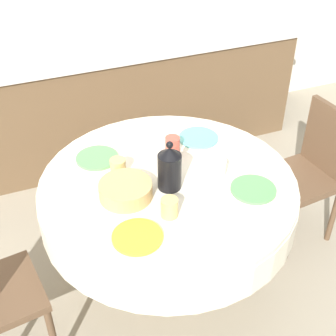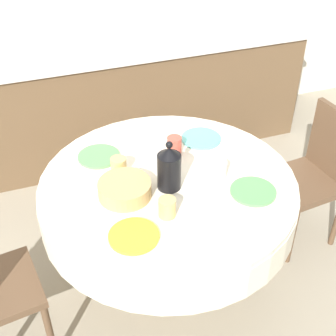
% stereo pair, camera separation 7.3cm
% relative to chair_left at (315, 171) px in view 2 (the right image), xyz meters
% --- Properties ---
extents(ground_plane, '(12.00, 12.00, 0.00)m').
position_rel_chair_left_xyz_m(ground_plane, '(-1.00, -0.10, -0.51)').
color(ground_plane, '#9E937F').
extents(kitchen_counter, '(3.24, 0.64, 0.91)m').
position_rel_chair_left_xyz_m(kitchen_counter, '(-1.00, 1.41, -0.05)').
color(kitchen_counter, brown).
rests_on(kitchen_counter, ground_plane).
extents(dining_table, '(1.32, 1.32, 0.77)m').
position_rel_chair_left_xyz_m(dining_table, '(-1.00, -0.10, 0.14)').
color(dining_table, brown).
rests_on(dining_table, ground_plane).
extents(chair_left, '(0.44, 0.44, 0.90)m').
position_rel_chair_left_xyz_m(chair_left, '(0.00, 0.00, 0.00)').
color(chair_left, brown).
rests_on(chair_left, ground_plane).
extents(plate_near_left, '(0.23, 0.23, 0.01)m').
position_rel_chair_left_xyz_m(plate_near_left, '(-1.27, -0.42, 0.27)').
color(plate_near_left, yellow).
rests_on(plate_near_left, dining_table).
extents(cup_near_left, '(0.08, 0.08, 0.09)m').
position_rel_chair_left_xyz_m(cup_near_left, '(-1.09, -0.34, 0.31)').
color(cup_near_left, '#DBB766').
rests_on(cup_near_left, dining_table).
extents(plate_near_right, '(0.23, 0.23, 0.01)m').
position_rel_chair_left_xyz_m(plate_near_right, '(-0.63, -0.33, 0.27)').
color(plate_near_right, '#5BA85B').
rests_on(plate_near_right, dining_table).
extents(cup_near_right, '(0.08, 0.08, 0.09)m').
position_rel_chair_left_xyz_m(cup_near_right, '(-0.74, -0.15, 0.31)').
color(cup_near_right, white).
rests_on(cup_near_right, dining_table).
extents(plate_far_left, '(0.23, 0.23, 0.01)m').
position_rel_chair_left_xyz_m(plate_far_left, '(-1.28, 0.22, 0.27)').
color(plate_far_left, '#5BA85B').
rests_on(plate_far_left, dining_table).
extents(cup_far_left, '(0.08, 0.08, 0.09)m').
position_rel_chair_left_xyz_m(cup_far_left, '(-1.21, 0.05, 0.31)').
color(cup_far_left, '#DBB766').
rests_on(cup_far_left, dining_table).
extents(plate_far_right, '(0.23, 0.23, 0.01)m').
position_rel_chair_left_xyz_m(plate_far_right, '(-0.69, 0.20, 0.27)').
color(plate_far_right, '#60BCB7').
rests_on(plate_far_right, dining_table).
extents(cup_far_right, '(0.08, 0.08, 0.09)m').
position_rel_chair_left_xyz_m(cup_far_right, '(-0.88, 0.13, 0.31)').
color(cup_far_right, '#CC4C3D').
rests_on(cup_far_right, dining_table).
extents(coffee_carafe, '(0.12, 0.12, 0.27)m').
position_rel_chair_left_xyz_m(coffee_carafe, '(-1.01, -0.14, 0.38)').
color(coffee_carafe, black).
rests_on(coffee_carafe, dining_table).
extents(bread_basket, '(0.26, 0.26, 0.08)m').
position_rel_chair_left_xyz_m(bread_basket, '(-1.23, -0.13, 0.30)').
color(bread_basket, tan).
rests_on(bread_basket, dining_table).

